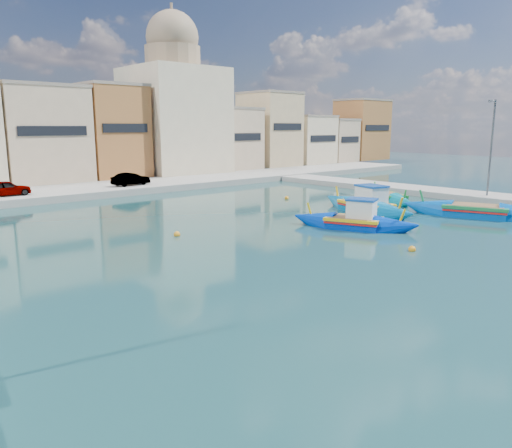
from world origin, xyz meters
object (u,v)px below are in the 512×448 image
luzzu_blue_cabin (354,223)px  quay_street_lamp (491,147)px  luzzu_blue_south (475,212)px  luzzu_turquoise_cabin (366,207)px  church_block (174,105)px  luzzu_cyan_mid (389,198)px

luzzu_blue_cabin → quay_street_lamp: bearing=-1.5°
luzzu_blue_cabin → luzzu_blue_south: 9.68m
luzzu_turquoise_cabin → luzzu_blue_cabin: bearing=-150.5°
church_block → luzzu_cyan_mid: church_block is taller
quay_street_lamp → luzzu_turquoise_cabin: quay_street_lamp is taller
church_block → quay_street_lamp: size_ratio=2.39×
luzzu_cyan_mid → luzzu_blue_south: 8.02m
luzzu_turquoise_cabin → luzzu_blue_cabin: (-5.23, -2.95, -0.03)m
luzzu_cyan_mid → luzzu_blue_south: size_ratio=0.75×
luzzu_blue_south → quay_street_lamp: bearing=19.0°
luzzu_cyan_mid → luzzu_turquoise_cabin: bearing=-161.4°
quay_street_lamp → luzzu_blue_south: 8.85m
quay_street_lamp → luzzu_turquoise_cabin: (-11.42, 3.39, -3.97)m
quay_street_lamp → luzzu_cyan_mid: bearing=137.6°
church_block → luzzu_cyan_mid: size_ratio=2.54×
church_block → luzzu_blue_south: size_ratio=1.90×
luzzu_turquoise_cabin → luzzu_blue_south: luzzu_turquoise_cabin is taller
quay_street_lamp → luzzu_cyan_mid: size_ratio=1.06×
church_block → luzzu_turquoise_cabin: church_block is taller
quay_street_lamp → luzzu_blue_cabin: (-16.65, 0.44, -4.00)m
quay_street_lamp → luzzu_blue_south: bearing=-161.0°
luzzu_blue_cabin → church_block: bearing=74.7°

